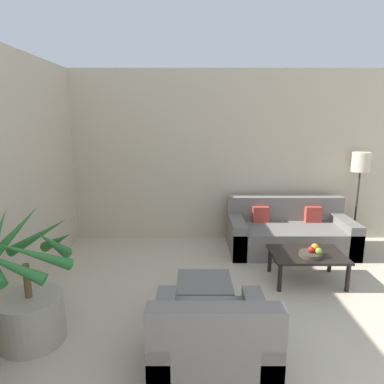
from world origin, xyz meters
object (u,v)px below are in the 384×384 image
(sofa_loveseat, at_px, (288,234))
(orange_fruit, at_px, (314,247))
(ottoman, at_px, (203,296))
(potted_palm, at_px, (28,300))
(floor_lamp, at_px, (359,169))
(armchair, at_px, (211,347))
(coffee_table, at_px, (306,257))
(fruit_bowl, at_px, (309,254))
(apple_red, at_px, (310,249))
(apple_green, at_px, (318,251))

(sofa_loveseat, xyz_separation_m, orange_fruit, (0.01, -1.03, 0.20))
(ottoman, bearing_deg, potted_palm, -163.39)
(floor_lamp, relative_size, armchair, 1.62)
(coffee_table, distance_m, orange_fruit, 0.16)
(fruit_bowl, bearing_deg, potted_palm, -159.44)
(ottoman, bearing_deg, armchair, -88.44)
(potted_palm, distance_m, apple_red, 3.03)
(armchair, bearing_deg, sofa_loveseat, 63.20)
(sofa_loveseat, relative_size, apple_green, 23.71)
(coffee_table, xyz_separation_m, orange_fruit, (0.07, -0.04, 0.14))
(fruit_bowl, relative_size, apple_green, 3.56)
(fruit_bowl, distance_m, apple_green, 0.11)
(sofa_loveseat, distance_m, orange_fruit, 1.05)
(apple_green, bearing_deg, floor_lamp, 52.59)
(coffee_table, distance_m, apple_red, 0.16)
(apple_green, xyz_separation_m, ottoman, (-1.35, -0.55, -0.27))
(potted_palm, relative_size, coffee_table, 1.39)
(floor_lamp, relative_size, coffee_table, 1.67)
(fruit_bowl, bearing_deg, apple_red, -89.84)
(coffee_table, xyz_separation_m, armchair, (-1.25, -1.60, -0.05))
(orange_fruit, xyz_separation_m, ottoman, (-1.34, -0.65, -0.28))
(sofa_loveseat, height_order, coffee_table, sofa_loveseat)
(sofa_loveseat, xyz_separation_m, ottoman, (-1.33, -1.68, -0.08))
(fruit_bowl, distance_m, ottoman, 1.43)
(apple_red, bearing_deg, orange_fruit, 42.23)
(fruit_bowl, bearing_deg, floor_lamp, 49.73)
(apple_red, relative_size, armchair, 0.08)
(coffee_table, xyz_separation_m, apple_green, (0.08, -0.14, 0.13))
(potted_palm, bearing_deg, ottoman, 16.61)
(coffee_table, bearing_deg, floor_lamp, 47.73)
(floor_lamp, bearing_deg, apple_red, -130.17)
(floor_lamp, distance_m, ottoman, 3.31)
(sofa_loveseat, xyz_separation_m, apple_red, (-0.05, -1.09, 0.19))
(fruit_bowl, height_order, ottoman, fruit_bowl)
(sofa_loveseat, relative_size, armchair, 2.01)
(apple_red, distance_m, apple_green, 0.09)
(coffee_table, xyz_separation_m, ottoman, (-1.28, -0.69, -0.14))
(potted_palm, height_order, coffee_table, potted_palm)
(coffee_table, height_order, apple_red, apple_red)
(floor_lamp, xyz_separation_m, apple_green, (-1.10, -1.43, -0.75))
(potted_palm, bearing_deg, apple_red, 20.47)
(apple_red, xyz_separation_m, armchair, (-1.25, -1.50, -0.18))
(coffee_table, height_order, apple_green, apple_green)
(floor_lamp, bearing_deg, coffee_table, -132.27)
(potted_palm, distance_m, fruit_bowl, 3.03)
(potted_palm, bearing_deg, apple_green, 19.15)
(potted_palm, distance_m, ottoman, 1.64)
(sofa_loveseat, xyz_separation_m, armchair, (-1.31, -2.59, 0.01))
(fruit_bowl, bearing_deg, ottoman, -154.89)
(potted_palm, distance_m, floor_lamp, 4.76)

